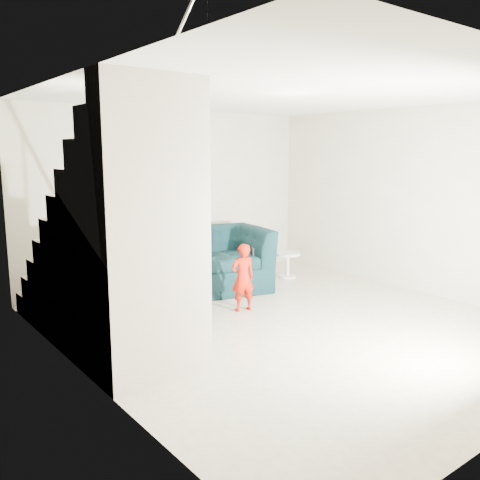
# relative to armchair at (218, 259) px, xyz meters

# --- Properties ---
(floor) EXTENTS (5.50, 5.50, 0.00)m
(floor) POSITION_rel_armchair_xyz_m (-0.25, -1.87, -0.46)
(floor) COLOR #9E937A
(floor) RESTS_ON ground
(ceiling) EXTENTS (5.50, 5.50, 0.00)m
(ceiling) POSITION_rel_armchair_xyz_m (-0.25, -1.87, 2.24)
(ceiling) COLOR silver
(ceiling) RESTS_ON back_wall
(back_wall) EXTENTS (5.00, 0.00, 5.00)m
(back_wall) POSITION_rel_armchair_xyz_m (-0.25, 0.88, 0.89)
(back_wall) COLOR #A8A288
(back_wall) RESTS_ON floor
(left_wall) EXTENTS (0.00, 5.50, 5.50)m
(left_wall) POSITION_rel_armchair_xyz_m (-2.75, -1.87, 0.89)
(left_wall) COLOR #A8A288
(left_wall) RESTS_ON floor
(right_wall) EXTENTS (0.00, 5.50, 5.50)m
(right_wall) POSITION_rel_armchair_xyz_m (2.25, -1.87, 0.89)
(right_wall) COLOR #A8A288
(right_wall) RESTS_ON floor
(armchair) EXTENTS (1.67, 1.54, 0.92)m
(armchair) POSITION_rel_armchair_xyz_m (0.00, 0.00, 0.00)
(armchair) COLOR black
(armchair) RESTS_ON floor
(toddler) EXTENTS (0.36, 0.28, 0.89)m
(toddler) POSITION_rel_armchair_xyz_m (-0.38, -1.10, -0.01)
(toddler) COLOR #8E1F04
(toddler) RESTS_ON floor
(side_table) EXTENTS (0.42, 0.42, 0.42)m
(side_table) POSITION_rel_armchair_xyz_m (1.32, -0.12, -0.18)
(side_table) COLOR silver
(side_table) RESTS_ON floor
(staircase) EXTENTS (1.02, 3.03, 3.62)m
(staircase) POSITION_rel_armchair_xyz_m (-2.25, -1.32, 0.49)
(staircase) COLOR #ADA089
(staircase) RESTS_ON floor
(cushion) EXTENTS (0.45, 0.22, 0.45)m
(cushion) POSITION_rel_armchair_xyz_m (-0.11, 0.35, 0.24)
(cushion) COLOR black
(cushion) RESTS_ON armchair
(throw) EXTENTS (0.05, 0.46, 0.51)m
(throw) POSITION_rel_armchair_xyz_m (-0.65, 0.02, 0.12)
(throw) COLOR black
(throw) RESTS_ON armchair
(phone) EXTENTS (0.04, 0.05, 0.10)m
(phone) POSITION_rel_armchair_xyz_m (-0.26, -1.14, 0.31)
(phone) COLOR black
(phone) RESTS_ON toddler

